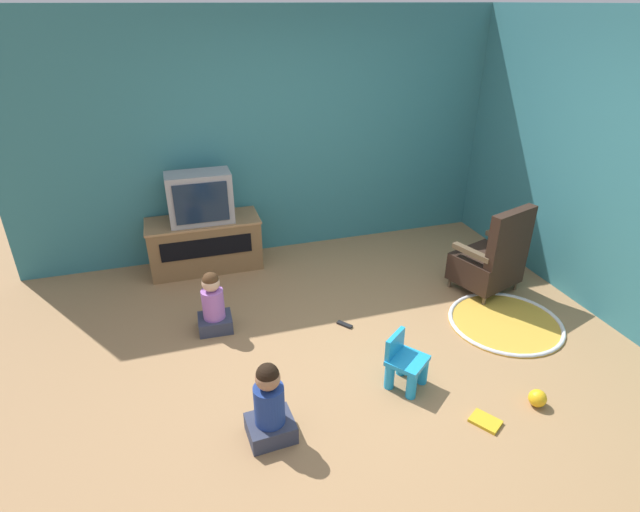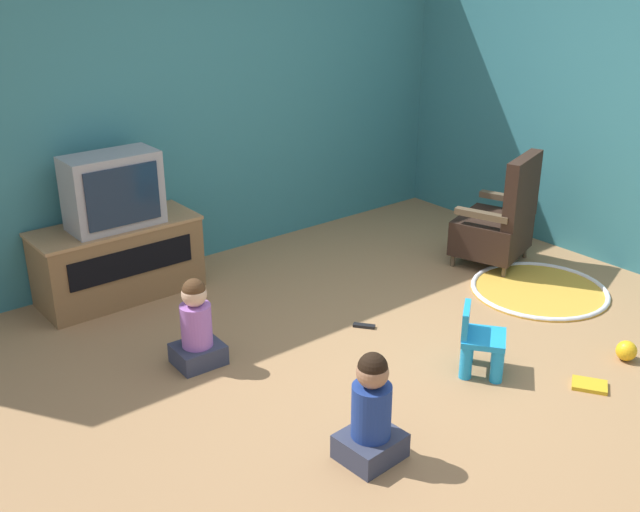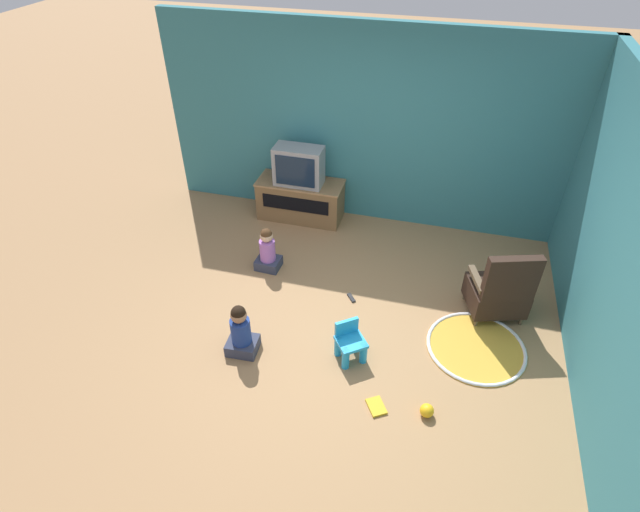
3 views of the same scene
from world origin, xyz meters
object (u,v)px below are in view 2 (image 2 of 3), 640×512
at_px(yellow_kid_chair, 480,344).
at_px(toy_ball, 626,351).
at_px(child_watching_center, 196,328).
at_px(book, 590,385).
at_px(child_watching_left, 371,414).
at_px(tv_cabinet, 118,259).
at_px(black_armchair, 499,223).
at_px(television, 113,191).
at_px(remote_control, 364,326).

xyz_separation_m(yellow_kid_chair, toy_ball, (0.82, -0.50, -0.12)).
distance_m(child_watching_center, book, 2.38).
height_order(yellow_kid_chair, child_watching_left, child_watching_left).
height_order(toy_ball, book, toy_ball).
distance_m(tv_cabinet, child_watching_left, 2.57).
distance_m(black_armchair, yellow_kid_chair, 1.74).
relative_size(child_watching_left, book, 2.46).
distance_m(yellow_kid_chair, toy_ball, 0.97).
height_order(television, black_armchair, television).
xyz_separation_m(tv_cabinet, black_armchair, (2.65, -1.35, 0.06)).
bearing_deg(toy_ball, child_watching_left, 171.27).
relative_size(black_armchair, toy_ball, 7.14).
relative_size(tv_cabinet, child_watching_left, 1.96).
bearing_deg(toy_ball, remote_control, 126.29).
relative_size(television, child_watching_center, 1.13).
relative_size(toy_ball, remote_control, 0.88).
xyz_separation_m(child_watching_left, toy_ball, (1.90, -0.29, -0.20)).
bearing_deg(tv_cabinet, black_armchair, -27.04).
relative_size(tv_cabinet, toy_ball, 9.19).
height_order(child_watching_center, toy_ball, child_watching_center).
distance_m(tv_cabinet, television, 0.53).
bearing_deg(book, tv_cabinet, -3.31).
distance_m(tv_cabinet, yellow_kid_chair, 2.67).
height_order(black_armchair, remote_control, black_armchair).
distance_m(yellow_kid_chair, remote_control, 0.89).
xyz_separation_m(black_armchair, remote_control, (-1.58, -0.16, -0.34)).
distance_m(child_watching_left, child_watching_center, 1.37).
height_order(black_armchair, child_watching_center, black_armchair).
distance_m(black_armchair, book, 1.89).
bearing_deg(tv_cabinet, television, -90.00).
distance_m(television, remote_control, 1.98).
relative_size(tv_cabinet, book, 4.82).
height_order(child_watching_left, book, child_watching_left).
height_order(tv_cabinet, toy_ball, tv_cabinet).
bearing_deg(book, child_watching_left, 44.82).
xyz_separation_m(yellow_kid_chair, child_watching_center, (-1.29, 1.15, 0.06)).
height_order(child_watching_left, remote_control, child_watching_left).
bearing_deg(child_watching_center, tv_cabinet, 90.08).
bearing_deg(television, toy_ball, -53.83).
bearing_deg(child_watching_left, yellow_kid_chair, 7.12).
height_order(child_watching_left, toy_ball, child_watching_left).
xyz_separation_m(black_armchair, book, (-1.04, -1.54, -0.34)).
bearing_deg(tv_cabinet, child_watching_center, -92.49).
xyz_separation_m(tv_cabinet, remote_control, (1.07, -1.51, -0.28)).
bearing_deg(tv_cabinet, child_watching_left, -86.51).
xyz_separation_m(child_watching_center, toy_ball, (2.11, -1.65, -0.18)).
distance_m(tv_cabinet, remote_control, 1.87).
bearing_deg(tv_cabinet, toy_ball, -54.24).
height_order(television, toy_ball, television).
distance_m(television, child_watching_left, 2.59).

